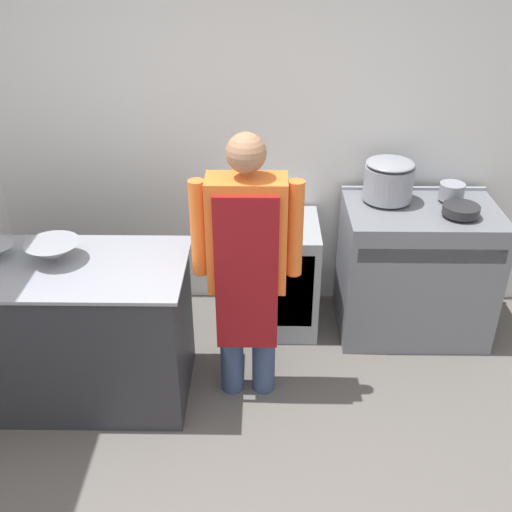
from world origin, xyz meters
The scene contains 9 objects.
wall_back centered at (0.00, 2.19, 1.35)m, with size 8.00×0.05×2.70m.
prep_counter centered at (-0.98, 1.09, 0.45)m, with size 1.39×0.73×0.90m.
stove centered at (1.18, 1.79, 0.47)m, with size 1.00×0.66×0.95m.
fridge_unit centered at (0.22, 1.85, 0.39)m, with size 0.60×0.59×0.78m.
person_cook centered at (0.05, 1.11, 0.93)m, with size 0.61×0.24×1.65m.
mixing_bowl centered at (-1.03, 1.14, 0.96)m, with size 0.31×0.31×0.11m.
stock_pot centered at (0.96, 1.90, 1.09)m, with size 0.32×0.32×0.27m.
saute_pan centered at (1.38, 1.67, 0.98)m, with size 0.23×0.23×0.06m.
sauce_pot centered at (1.38, 1.90, 1.01)m, with size 0.17×0.17×0.11m.
Camera 1 is at (0.14, -1.76, 2.58)m, focal length 42.00 mm.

